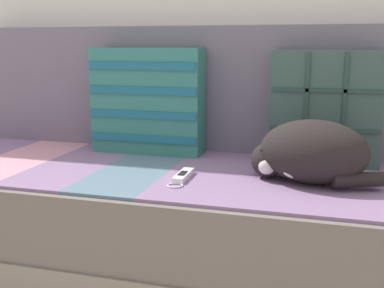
{
  "coord_description": "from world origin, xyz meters",
  "views": [
    {
      "loc": [
        0.51,
        -1.42,
        0.8
      ],
      "look_at": [
        0.08,
        0.06,
        0.48
      ],
      "focal_mm": 45.0,
      "sensor_mm": 36.0,
      "label": 1
    }
  ],
  "objects_px": {
    "throw_pillow_striped": "(148,101)",
    "throw_pillow_quilted": "(325,108)",
    "couch": "(176,218)",
    "game_remote_near": "(183,176)",
    "sleeping_cat": "(309,153)"
  },
  "relations": [
    {
      "from": "throw_pillow_striped",
      "to": "throw_pillow_quilted",
      "type": "bearing_deg",
      "value": 0.04
    },
    {
      "from": "couch",
      "to": "throw_pillow_quilted",
      "type": "bearing_deg",
      "value": 21.33
    },
    {
      "from": "couch",
      "to": "game_remote_near",
      "type": "bearing_deg",
      "value": -63.61
    },
    {
      "from": "throw_pillow_quilted",
      "to": "throw_pillow_striped",
      "type": "distance_m",
      "value": 0.67
    },
    {
      "from": "throw_pillow_quilted",
      "to": "throw_pillow_striped",
      "type": "bearing_deg",
      "value": -179.96
    },
    {
      "from": "game_remote_near",
      "to": "sleeping_cat",
      "type": "bearing_deg",
      "value": 9.98
    },
    {
      "from": "throw_pillow_striped",
      "to": "couch",
      "type": "bearing_deg",
      "value": -48.17
    },
    {
      "from": "sleeping_cat",
      "to": "game_remote_near",
      "type": "bearing_deg",
      "value": -170.02
    },
    {
      "from": "game_remote_near",
      "to": "throw_pillow_striped",
      "type": "bearing_deg",
      "value": 125.86
    },
    {
      "from": "couch",
      "to": "game_remote_near",
      "type": "distance_m",
      "value": 0.26
    },
    {
      "from": "couch",
      "to": "game_remote_near",
      "type": "relative_size",
      "value": 10.6
    },
    {
      "from": "sleeping_cat",
      "to": "game_remote_near",
      "type": "relative_size",
      "value": 2.12
    },
    {
      "from": "throw_pillow_quilted",
      "to": "game_remote_near",
      "type": "height_order",
      "value": "throw_pillow_quilted"
    },
    {
      "from": "couch",
      "to": "sleeping_cat",
      "type": "relative_size",
      "value": 5.01
    },
    {
      "from": "couch",
      "to": "sleeping_cat",
      "type": "bearing_deg",
      "value": -9.84
    }
  ]
}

